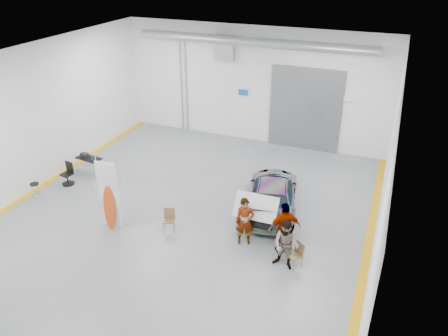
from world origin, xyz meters
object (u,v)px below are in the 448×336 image
at_px(surfboard_display, 109,201).
at_px(folding_chair_far, 294,259).
at_px(person_b, 286,245).
at_px(office_chair, 68,175).
at_px(person_c, 285,228).
at_px(person_a, 245,221).
at_px(work_table, 88,158).
at_px(shop_stool, 36,191).
at_px(sedan_car, 273,193).
at_px(folding_chair_near, 169,224).

distance_m(surfboard_display, folding_chair_far, 6.91).
relative_size(person_b, office_chair, 1.80).
bearing_deg(person_c, folding_chair_far, 97.80).
distance_m(person_a, office_chair, 8.73).
distance_m(person_b, person_c, 0.80).
height_order(person_a, work_table, person_a).
xyz_separation_m(surfboard_display, shop_stool, (-4.10, 0.57, -0.81)).
bearing_deg(person_c, sedan_car, -99.49).
height_order(person_a, person_c, person_c).
bearing_deg(person_c, office_chair, -40.05).
bearing_deg(person_a, person_c, -22.31).
xyz_separation_m(folding_chair_far, office_chair, (-10.58, 1.76, 0.16)).
relative_size(person_c, work_table, 1.55).
relative_size(sedan_car, shop_stool, 6.19).
height_order(folding_chair_far, shop_stool, folding_chair_far).
bearing_deg(work_table, person_b, -17.23).
distance_m(sedan_car, office_chair, 9.01).
xyz_separation_m(person_a, work_table, (-8.49, 2.40, -0.15)).
bearing_deg(person_a, work_table, 141.92).
relative_size(person_a, folding_chair_far, 2.02).
bearing_deg(sedan_car, person_b, 99.85).
xyz_separation_m(folding_chair_near, shop_stool, (-6.18, -0.08, 0.10)).
distance_m(folding_chair_near, work_table, 6.32).
bearing_deg(sedan_car, office_chair, -3.71).
xyz_separation_m(person_b, office_chair, (-10.30, 1.90, -0.46)).
bearing_deg(folding_chair_near, shop_stool, 161.44).
relative_size(work_table, office_chair, 1.26).
bearing_deg(person_b, work_table, 171.41).
xyz_separation_m(sedan_car, office_chair, (-8.89, -1.45, -0.23)).
distance_m(person_c, work_table, 10.19).
distance_m(sedan_car, person_b, 3.65).
height_order(surfboard_display, office_chair, surfboard_display).
height_order(folding_chair_near, office_chair, office_chair).
xyz_separation_m(person_a, office_chair, (-8.64, 1.15, -0.46)).
height_order(person_a, surfboard_display, surfboard_display).
height_order(sedan_car, person_c, person_c).
bearing_deg(work_table, folding_chair_near, -25.73).
distance_m(folding_chair_near, shop_stool, 6.18).
relative_size(person_a, office_chair, 1.80).
xyz_separation_m(sedan_car, folding_chair_near, (-3.07, -2.94, -0.40)).
height_order(person_b, work_table, person_b).
relative_size(surfboard_display, folding_chair_far, 3.27).
distance_m(person_c, folding_chair_far, 1.06).
bearing_deg(person_b, office_chair, 178.17).
xyz_separation_m(surfboard_display, work_table, (-3.59, 3.38, -0.43)).
distance_m(person_a, person_b, 1.83).
relative_size(person_a, folding_chair_near, 2.10).
bearing_deg(person_a, sedan_car, 62.10).
xyz_separation_m(sedan_car, person_b, (1.41, -3.36, 0.23)).
relative_size(person_b, folding_chair_near, 2.10).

